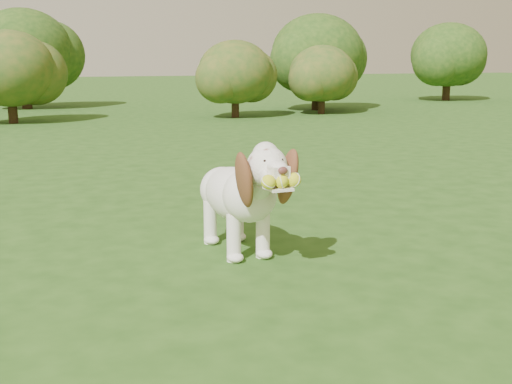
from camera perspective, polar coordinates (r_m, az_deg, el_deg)
name	(u,v)px	position (r m, az deg, el deg)	size (l,w,h in m)	color
ground	(268,244)	(3.90, 1.08, -4.67)	(80.00, 80.00, 0.00)	#224614
dog	(241,192)	(3.62, -1.35, 0.04)	(0.37, 1.05, 0.69)	white
shrub_b	(9,69)	(12.06, -21.06, 10.20)	(1.55, 1.55, 1.61)	#382314
shrub_c	(235,72)	(12.44, -1.87, 10.60)	(1.42, 1.42, 1.47)	#382314
shrub_i	(23,50)	(15.57, -19.99, 11.79)	(2.15, 2.15, 2.23)	#382314
shrub_h	(448,55)	(18.46, 16.73, 11.60)	(2.01, 2.01, 2.08)	#382314
shrub_d	(322,74)	(13.36, 5.89, 10.43)	(1.34, 1.34, 1.39)	#382314
shrub_f	(317,54)	(14.43, 5.47, 12.15)	(2.01, 2.01, 2.09)	#382314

